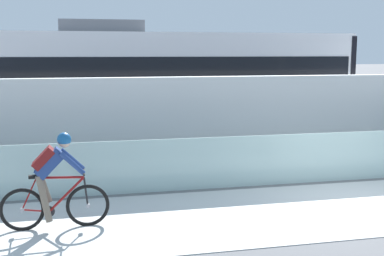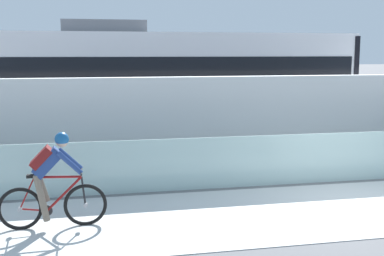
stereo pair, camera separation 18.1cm
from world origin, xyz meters
name	(u,v)px [view 2 (the right image)]	position (x,y,z in m)	size (l,w,h in m)	color
ground_plane	(370,206)	(0.00, 0.00, 0.00)	(200.00, 200.00, 0.00)	slate
bike_path_deck	(370,205)	(0.00, 0.00, 0.01)	(32.00, 3.20, 0.01)	silver
glass_parapet	(326,158)	(0.00, 1.85, 0.56)	(32.00, 0.05, 1.11)	silver
concrete_barrier_wall	(294,121)	(0.00, 3.65, 1.15)	(32.00, 0.36, 2.31)	white
tram_rail_near	(261,147)	(0.00, 6.13, 0.00)	(32.00, 0.08, 0.01)	#595654
tram_rail_far	(246,139)	(0.00, 7.57, 0.00)	(32.00, 0.08, 0.01)	#595654
tram	(171,85)	(-2.67, 6.85, 1.89)	(11.06, 2.54, 3.81)	silver
cyclist_on_bike	(52,181)	(-5.84, 0.00, 0.80)	(1.77, 0.58, 1.61)	black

